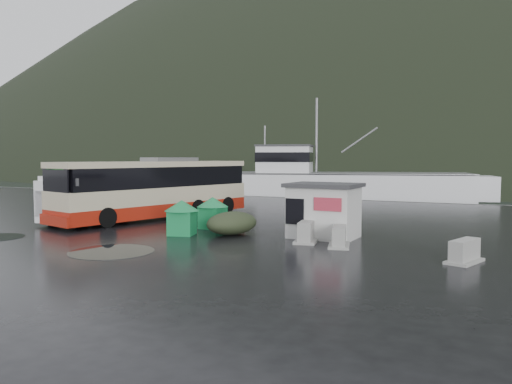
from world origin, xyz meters
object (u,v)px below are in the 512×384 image
at_px(coach_bus, 157,218).
at_px(dome_tent, 232,234).
at_px(white_van, 90,221).
at_px(jersey_barrier_a, 307,242).
at_px(waste_bin_left, 182,235).
at_px(ticket_kiosk, 324,238).
at_px(jersey_barrier_b, 339,247).
at_px(jersey_barrier_c, 464,263).
at_px(waste_bin_right, 213,228).
at_px(fishing_trawler, 348,193).

relative_size(coach_bus, dome_tent, 4.69).
xyz_separation_m(white_van, jersey_barrier_a, (13.40, -1.55, 0.00)).
bearing_deg(white_van, waste_bin_left, -21.60).
height_order(waste_bin_left, dome_tent, waste_bin_left).
xyz_separation_m(waste_bin_left, ticket_kiosk, (6.14, 1.99, 0.00)).
distance_m(coach_bus, jersey_barrier_b, 13.02).
bearing_deg(waste_bin_left, jersey_barrier_c, -5.17).
height_order(waste_bin_left, jersey_barrier_a, waste_bin_left).
relative_size(white_van, jersey_barrier_a, 3.55).
bearing_deg(jersey_barrier_a, waste_bin_right, 162.31).
distance_m(waste_bin_left, jersey_barrier_b, 7.37).
distance_m(coach_bus, fishing_trawler, 25.33).
distance_m(waste_bin_left, waste_bin_right, 2.42).
relative_size(white_van, fishing_trawler, 0.23).
height_order(dome_tent, fishing_trawler, fishing_trawler).
bearing_deg(coach_bus, fishing_trawler, 93.94).
bearing_deg(dome_tent, jersey_barrier_b, -10.37).
distance_m(white_van, ticket_kiosk, 13.71).
xyz_separation_m(waste_bin_right, fishing_trawler, (-0.10, 27.09, 0.00)).
height_order(ticket_kiosk, jersey_barrier_b, ticket_kiosk).
xyz_separation_m(waste_bin_right, dome_tent, (1.79, -1.34, 0.00)).
distance_m(coach_bus, waste_bin_left, 6.70).
xyz_separation_m(jersey_barrier_a, fishing_trawler, (-5.69, 28.88, 0.00)).
xyz_separation_m(waste_bin_left, jersey_barrier_c, (12.04, -1.09, 0.00)).
bearing_deg(waste_bin_left, jersey_barrier_b, 0.68).
bearing_deg(ticket_kiosk, white_van, -177.27).
height_order(jersey_barrier_b, fishing_trawler, fishing_trawler).
bearing_deg(fishing_trawler, white_van, -119.70).
bearing_deg(jersey_barrier_a, waste_bin_left, -173.91).
bearing_deg(jersey_barrier_b, waste_bin_right, 162.00).
distance_m(dome_tent, jersey_barrier_c, 10.24).
xyz_separation_m(waste_bin_left, dome_tent, (2.03, 1.07, 0.00)).
distance_m(dome_tent, jersey_barrier_b, 5.43).
height_order(jersey_barrier_a, jersey_barrier_c, jersey_barrier_a).
bearing_deg(jersey_barrier_a, ticket_kiosk, 77.35).
bearing_deg(white_van, dome_tent, -12.15).
relative_size(dome_tent, jersey_barrier_a, 1.53).
xyz_separation_m(white_van, waste_bin_left, (7.57, -2.18, 0.00)).
height_order(dome_tent, jersey_barrier_a, dome_tent).
distance_m(coach_bus, waste_bin_right, 5.53).
relative_size(ticket_kiosk, jersey_barrier_c, 1.96).
bearing_deg(coach_bus, jersey_barrier_c, -3.60).
relative_size(coach_bus, jersey_barrier_c, 7.99).
distance_m(jersey_barrier_b, jersey_barrier_c, 4.82).
height_order(waste_bin_left, waste_bin_right, waste_bin_left).
xyz_separation_m(ticket_kiosk, fishing_trawler, (-6.00, 27.51, 0.00)).
bearing_deg(coach_bus, dome_tent, -12.46).
height_order(ticket_kiosk, fishing_trawler, fishing_trawler).
xyz_separation_m(coach_bus, jersey_barrier_a, (10.65, -4.04, 0.00)).
xyz_separation_m(dome_tent, jersey_barrier_c, (10.01, -2.16, 0.00)).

